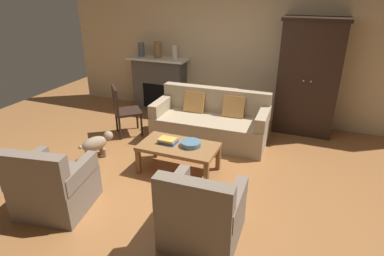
# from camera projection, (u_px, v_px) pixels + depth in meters

# --- Properties ---
(ground_plane) EXTENTS (9.60, 9.60, 0.00)m
(ground_plane) POSITION_uv_depth(u_px,v_px,m) (185.00, 175.00, 4.60)
(ground_plane) COLOR #9E6638
(back_wall) EXTENTS (7.20, 0.10, 2.80)m
(back_wall) POSITION_uv_depth(u_px,v_px,m) (236.00, 47.00, 6.20)
(back_wall) COLOR beige
(back_wall) RESTS_ON ground
(fireplace) EXTENTS (1.26, 0.48, 1.12)m
(fireplace) POSITION_uv_depth(u_px,v_px,m) (159.00, 84.00, 6.85)
(fireplace) COLOR #4C4947
(fireplace) RESTS_ON ground
(armoire) EXTENTS (1.06, 0.57, 2.01)m
(armoire) POSITION_uv_depth(u_px,v_px,m) (308.00, 78.00, 5.61)
(armoire) COLOR black
(armoire) RESTS_ON ground
(couch) EXTENTS (1.94, 0.91, 0.86)m
(couch) POSITION_uv_depth(u_px,v_px,m) (211.00, 123.00, 5.53)
(couch) COLOR tan
(couch) RESTS_ON ground
(coffee_table) EXTENTS (1.10, 0.60, 0.42)m
(coffee_table) POSITION_uv_depth(u_px,v_px,m) (179.00, 149.00, 4.56)
(coffee_table) COLOR olive
(coffee_table) RESTS_ON ground
(fruit_bowl) EXTENTS (0.28, 0.28, 0.07)m
(fruit_bowl) POSITION_uv_depth(u_px,v_px,m) (191.00, 144.00, 4.50)
(fruit_bowl) COLOR slate
(fruit_bowl) RESTS_ON coffee_table
(book_stack) EXTENTS (0.26, 0.18, 0.07)m
(book_stack) POSITION_uv_depth(u_px,v_px,m) (168.00, 141.00, 4.58)
(book_stack) COLOR #38569E
(book_stack) RESTS_ON coffee_table
(mantel_vase_slate) EXTENTS (0.13, 0.13, 0.28)m
(mantel_vase_slate) POSITION_uv_depth(u_px,v_px,m) (141.00, 50.00, 6.68)
(mantel_vase_slate) COLOR #565B66
(mantel_vase_slate) RESTS_ON fireplace
(mantel_vase_bronze) EXTENTS (0.15, 0.15, 0.32)m
(mantel_vase_bronze) POSITION_uv_depth(u_px,v_px,m) (158.00, 50.00, 6.55)
(mantel_vase_bronze) COLOR olive
(mantel_vase_bronze) RESTS_ON fireplace
(mantel_vase_cream) EXTENTS (0.11, 0.11, 0.28)m
(mantel_vase_cream) POSITION_uv_depth(u_px,v_px,m) (175.00, 52.00, 6.43)
(mantel_vase_cream) COLOR beige
(mantel_vase_cream) RESTS_ON fireplace
(armchair_near_left) EXTENTS (0.89, 0.89, 0.88)m
(armchair_near_left) POSITION_uv_depth(u_px,v_px,m) (53.00, 187.00, 3.78)
(armchair_near_left) COLOR #756656
(armchair_near_left) RESTS_ON ground
(armchair_near_right) EXTENTS (0.80, 0.80, 0.88)m
(armchair_near_right) POSITION_uv_depth(u_px,v_px,m) (202.00, 215.00, 3.31)
(armchair_near_right) COLOR #756656
(armchair_near_right) RESTS_ON ground
(side_chair_wooden) EXTENTS (0.62, 0.62, 0.90)m
(side_chair_wooden) POSITION_uv_depth(u_px,v_px,m) (122.00, 108.00, 5.65)
(side_chair_wooden) COLOR black
(side_chair_wooden) RESTS_ON ground
(dog) EXTENTS (0.35, 0.53, 0.39)m
(dog) POSITION_uv_depth(u_px,v_px,m) (97.00, 143.00, 4.97)
(dog) COLOR gray
(dog) RESTS_ON ground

